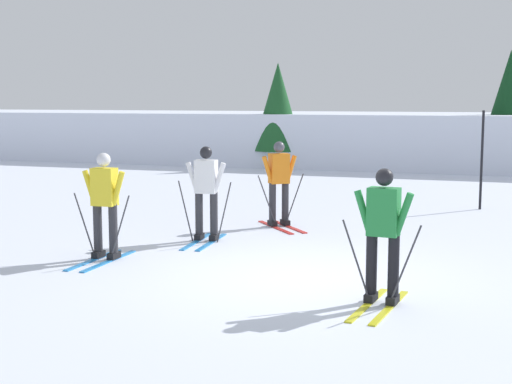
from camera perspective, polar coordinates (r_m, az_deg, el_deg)
The scene contains 9 objects.
ground_plane at distance 10.54m, azimuth 3.86°, elevation -6.76°, with size 120.00×120.00×0.00m, color silver.
far_snow_ridge at distance 28.90m, azimuth 13.33°, elevation 4.02°, with size 80.00×6.84×1.98m, color silver.
skier_green at distance 9.18m, azimuth 9.89°, elevation -3.11°, with size 1.00×1.63×1.71m.
skier_orange at distance 14.59m, azimuth 1.82°, elevation 0.85°, with size 1.32×1.46×1.71m.
skier_white at distance 13.12m, azimuth -3.92°, elevation 0.11°, with size 1.00×1.62×1.71m.
skier_yellow at distance 11.82m, azimuth -11.76°, elevation -0.83°, with size 1.00×1.60×1.71m.
trail_marker_pole at distance 17.61m, azimuth 17.22°, elevation 2.39°, with size 0.06×0.06×2.29m, color black.
conifer_far_right at distance 27.52m, azimuth 19.18°, elevation 6.85°, with size 1.85×1.85×4.26m.
conifer_far_centre at distance 27.10m, azimuth 1.72°, elevation 6.66°, with size 1.88×1.88×3.87m.
Camera 1 is at (2.55, -9.90, 2.56)m, focal length 51.20 mm.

